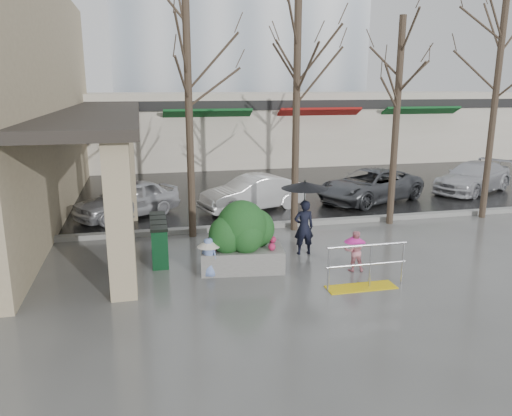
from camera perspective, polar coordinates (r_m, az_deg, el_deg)
name	(u,v)px	position (r m, az deg, el deg)	size (l,w,h in m)	color
ground	(291,273)	(12.26, 3.97, -7.45)	(120.00, 120.00, 0.00)	#51514F
street_asphalt	(194,154)	(33.38, -7.07, 6.16)	(120.00, 36.00, 0.01)	black
curb	(254,226)	(15.90, -0.19, -2.08)	(120.00, 0.30, 0.15)	gray
canopy_slab	(98,109)	(18.98, -17.57, 10.78)	(2.80, 18.00, 0.25)	#2D2823
pillar_front	(120,219)	(10.77, -15.33, -1.17)	(0.55, 0.55, 3.50)	tan
pillar_back	(126,169)	(17.13, -14.59, 4.38)	(0.55, 0.55, 3.50)	tan
storefront_row	(235,128)	(29.47, -2.42, 9.16)	(34.00, 6.74, 4.00)	beige
handrail	(364,272)	(11.55, 12.28, -7.13)	(1.90, 0.50, 1.03)	yellow
tree_west	(187,62)	(14.59, -7.85, 16.25)	(3.20, 3.20, 6.80)	#382B21
tree_midwest	(297,57)	(15.23, 4.74, 16.79)	(3.20, 3.20, 7.00)	#382B21
tree_mideast	(400,71)	(16.51, 16.08, 14.79)	(3.20, 3.20, 6.50)	#382B21
tree_east	(500,55)	(18.45, 26.12, 15.44)	(3.20, 3.20, 7.20)	#382B21
woman	(304,207)	(13.27, 5.55, 0.16)	(1.26, 1.26, 2.04)	black
child_pink	(355,248)	(12.45, 11.20, -4.55)	(0.57, 0.53, 1.01)	pink
child_blue	(209,253)	(11.88, -5.41, -5.18)	(0.56, 0.56, 0.98)	#7791D4
planter	(242,237)	(12.22, -1.59, -3.32)	(2.12, 1.26, 1.76)	slate
news_boxes	(159,239)	(13.34, -11.03, -3.50)	(0.44, 1.89, 1.05)	#0E3D1E
car_a	(127,199)	(17.70, -14.52, 0.98)	(1.49, 3.70, 1.26)	silver
car_b	(252,193)	(18.09, -0.40, 1.71)	(1.33, 3.82, 1.26)	white
car_c	(370,185)	(19.98, 12.86, 2.52)	(2.09, 4.53, 1.26)	#515358
car_d	(473,177)	(23.15, 23.57, 3.24)	(1.77, 4.34, 1.26)	silver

